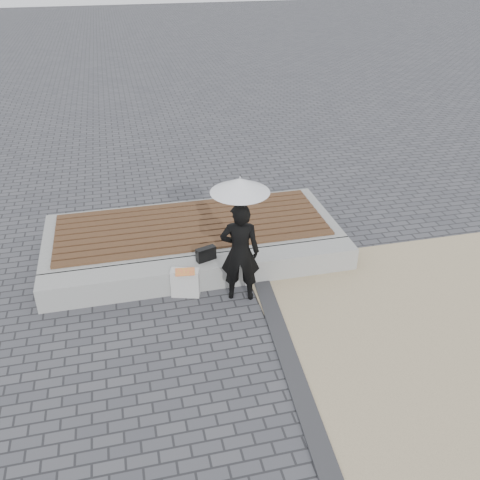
% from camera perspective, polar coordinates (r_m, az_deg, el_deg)
% --- Properties ---
extents(ground, '(80.00, 80.00, 0.00)m').
position_cam_1_polar(ground, '(7.22, -1.55, -11.71)').
color(ground, '#48484D').
rests_on(ground, ground).
extents(terrazzo_zone, '(5.00, 5.00, 0.02)m').
position_cam_1_polar(terrazzo_zone, '(8.00, 22.63, -9.55)').
color(terrazzo_zone, tan).
rests_on(terrazzo_zone, ground).
extents(edging_band, '(0.61, 5.20, 0.04)m').
position_cam_1_polar(edging_band, '(7.01, 5.51, -13.26)').
color(edging_band, '#323234').
rests_on(edging_band, ground).
extents(seating_ledge, '(5.00, 0.45, 0.40)m').
position_cam_1_polar(seating_ledge, '(8.34, -3.88, -3.50)').
color(seating_ledge, '#969692').
rests_on(seating_ledge, ground).
extents(timber_platform, '(5.00, 2.00, 0.40)m').
position_cam_1_polar(timber_platform, '(9.36, -5.17, 0.48)').
color(timber_platform, '#9C9C98').
rests_on(timber_platform, ground).
extents(timber_decking, '(4.60, 1.80, 0.04)m').
position_cam_1_polar(timber_decking, '(9.25, -5.23, 1.66)').
color(timber_decking, brown).
rests_on(timber_decking, timber_platform).
extents(woman, '(0.66, 0.52, 1.59)m').
position_cam_1_polar(woman, '(7.70, 0.00, -1.33)').
color(woman, black).
rests_on(woman, ground).
extents(parasol, '(0.83, 0.83, 1.06)m').
position_cam_1_polar(parasol, '(7.20, 0.00, 5.91)').
color(parasol, '#AFAFB4').
rests_on(parasol, ground).
extents(handbag, '(0.33, 0.20, 0.22)m').
position_cam_1_polar(handbag, '(8.22, -3.69, -1.51)').
color(handbag, black).
rests_on(handbag, seating_ledge).
extents(canvas_tote, '(0.46, 0.29, 0.45)m').
position_cam_1_polar(canvas_tote, '(8.09, -5.90, -4.59)').
color(canvas_tote, beige).
rests_on(canvas_tote, ground).
extents(magazine, '(0.31, 0.24, 0.01)m').
position_cam_1_polar(magazine, '(7.92, -5.94, -3.43)').
color(magazine, '#F5273C').
rests_on(magazine, canvas_tote).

